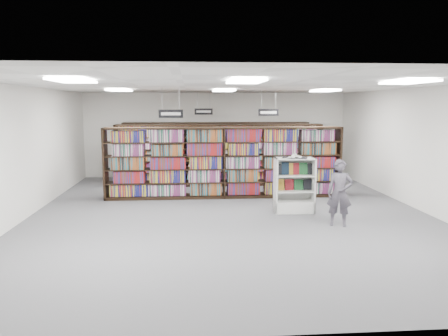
{
  "coord_description": "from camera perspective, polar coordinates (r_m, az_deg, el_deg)",
  "views": [
    {
      "loc": [
        -0.99,
        -10.82,
        2.74
      ],
      "look_at": [
        -0.11,
        0.5,
        1.1
      ],
      "focal_mm": 35.0,
      "sensor_mm": 36.0,
      "label": 1
    }
  ],
  "objects": [
    {
      "name": "ceiling",
      "position": [
        10.88,
        0.81,
        10.64
      ],
      "size": [
        10.0,
        12.0,
        0.1
      ],
      "primitive_type": "cube",
      "color": "silver",
      "rests_on": "wall_back"
    },
    {
      "name": "endcap_display",
      "position": [
        11.42,
        9.1,
        -3.29
      ],
      "size": [
        1.02,
        0.53,
        1.41
      ],
      "rotation": [
        0.0,
        0.0,
        -0.03
      ],
      "color": "silver",
      "rests_on": "floor"
    },
    {
      "name": "wall_back",
      "position": [
        16.89,
        -1.06,
        4.35
      ],
      "size": [
        10.0,
        0.1,
        3.2
      ],
      "primitive_type": "cube",
      "color": "white",
      "rests_on": "ground"
    },
    {
      "name": "troffer_back_center",
      "position": [
        12.87,
        -0.02,
        10.09
      ],
      "size": [
        0.6,
        1.2,
        0.04
      ],
      "primitive_type": "cube",
      "color": "white",
      "rests_on": "ceiling"
    },
    {
      "name": "wall_left",
      "position": [
        11.6,
        -24.65,
        1.83
      ],
      "size": [
        0.1,
        12.0,
        3.2
      ],
      "primitive_type": "cube",
      "color": "white",
      "rests_on": "ground"
    },
    {
      "name": "troffer_back_left",
      "position": [
        12.98,
        -13.54,
        9.85
      ],
      "size": [
        0.6,
        1.2,
        0.04
      ],
      "primitive_type": "cube",
      "color": "white",
      "rests_on": "ceiling"
    },
    {
      "name": "open_book",
      "position": [
        11.22,
        9.2,
        1.48
      ],
      "size": [
        0.7,
        0.55,
        0.13
      ],
      "rotation": [
        0.0,
        0.0,
        -0.36
      ],
      "color": "black",
      "rests_on": "endcap_display"
    },
    {
      "name": "bookshelf_row_far",
      "position": [
        16.64,
        -0.99,
        2.39
      ],
      "size": [
        7.0,
        0.6,
        2.1
      ],
      "color": "black",
      "rests_on": "floor"
    },
    {
      "name": "bookshelf_row_mid",
      "position": [
        14.95,
        -0.6,
        1.73
      ],
      "size": [
        7.0,
        0.6,
        2.1
      ],
      "color": "black",
      "rests_on": "floor"
    },
    {
      "name": "troffer_front_right",
      "position": [
        8.79,
        22.96,
        10.32
      ],
      "size": [
        0.6,
        1.2,
        0.04
      ],
      "primitive_type": "cube",
      "color": "white",
      "rests_on": "ceiling"
    },
    {
      "name": "shopper",
      "position": [
        10.26,
        14.88,
        -3.16
      ],
      "size": [
        0.65,
        0.53,
        1.53
      ],
      "primitive_type": "imported",
      "rotation": [
        0.0,
        0.0,
        -0.33
      ],
      "color": "#4F4A55",
      "rests_on": "floor"
    },
    {
      "name": "troffer_front_center",
      "position": [
        7.89,
        2.82,
        11.26
      ],
      "size": [
        0.6,
        1.2,
        0.04
      ],
      "primitive_type": "cube",
      "color": "white",
      "rests_on": "ceiling"
    },
    {
      "name": "troffer_front_left",
      "position": [
        8.09,
        -19.18,
        10.75
      ],
      "size": [
        0.6,
        1.2,
        0.04
      ],
      "primitive_type": "cube",
      "color": "white",
      "rests_on": "ceiling"
    },
    {
      "name": "bookshelf_row_near",
      "position": [
        12.97,
        -0.02,
        0.73
      ],
      "size": [
        7.0,
        0.6,
        2.1
      ],
      "color": "black",
      "rests_on": "floor"
    },
    {
      "name": "aisle_sign_right",
      "position": [
        14.04,
        5.83,
        7.32
      ],
      "size": [
        0.65,
        0.02,
        0.8
      ],
      "color": "#B2B2B7",
      "rests_on": "ceiling"
    },
    {
      "name": "floor",
      "position": [
        11.21,
        0.77,
        -5.94
      ],
      "size": [
        12.0,
        12.0,
        0.0
      ],
      "primitive_type": "plane",
      "color": "#56565B",
      "rests_on": "ground"
    },
    {
      "name": "aisle_sign_center",
      "position": [
        15.83,
        -2.68,
        7.45
      ],
      "size": [
        0.65,
        0.02,
        0.8
      ],
      "color": "#B2B2B7",
      "rests_on": "ceiling"
    },
    {
      "name": "aisle_sign_left",
      "position": [
        11.83,
        -6.96,
        7.15
      ],
      "size": [
        0.65,
        0.02,
        0.8
      ],
      "color": "#B2B2B7",
      "rests_on": "ceiling"
    },
    {
      "name": "wall_right",
      "position": [
        12.42,
        24.45,
        2.21
      ],
      "size": [
        0.1,
        12.0,
        3.2
      ],
      "primitive_type": "cube",
      "color": "white",
      "rests_on": "ground"
    },
    {
      "name": "troffer_back_right",
      "position": [
        13.43,
        13.04,
        9.8
      ],
      "size": [
        0.6,
        1.2,
        0.04
      ],
      "primitive_type": "cube",
      "color": "white",
      "rests_on": "ceiling"
    },
    {
      "name": "wall_front",
      "position": [
        5.05,
        6.99,
        -4.88
      ],
      "size": [
        10.0,
        0.1,
        3.2
      ],
      "primitive_type": "cube",
      "color": "white",
      "rests_on": "ground"
    }
  ]
}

